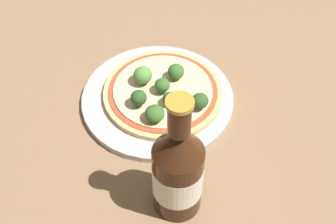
# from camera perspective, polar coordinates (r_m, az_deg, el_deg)

# --- Properties ---
(ground_plane) EXTENTS (3.00, 3.00, 0.00)m
(ground_plane) POSITION_cam_1_polar(r_m,az_deg,el_deg) (0.82, 0.80, 1.46)
(ground_plane) COLOR #846647
(plate) EXTENTS (0.26, 0.26, 0.01)m
(plate) POSITION_cam_1_polar(r_m,az_deg,el_deg) (0.81, -1.27, 1.61)
(plate) COLOR #B2B7B2
(plate) RESTS_ON ground_plane
(pizza) EXTENTS (0.21, 0.21, 0.01)m
(pizza) POSITION_cam_1_polar(r_m,az_deg,el_deg) (0.81, -0.63, 2.44)
(pizza) COLOR tan
(pizza) RESTS_ON plate
(broccoli_floret_0) EXTENTS (0.03, 0.03, 0.03)m
(broccoli_floret_0) POSITION_cam_1_polar(r_m,az_deg,el_deg) (0.81, 0.98, 4.95)
(broccoli_floret_0) COLOR #89A866
(broccoli_floret_0) RESTS_ON pizza
(broccoli_floret_1) EXTENTS (0.03, 0.03, 0.03)m
(broccoli_floret_1) POSITION_cam_1_polar(r_m,az_deg,el_deg) (0.80, -3.10, 4.50)
(broccoli_floret_1) COLOR #89A866
(broccoli_floret_1) RESTS_ON pizza
(broccoli_floret_2) EXTENTS (0.03, 0.03, 0.03)m
(broccoli_floret_2) POSITION_cam_1_polar(r_m,az_deg,el_deg) (0.76, 3.93, 1.37)
(broccoli_floret_2) COLOR #89A866
(broccoli_floret_2) RESTS_ON pizza
(broccoli_floret_3) EXTENTS (0.03, 0.03, 0.03)m
(broccoli_floret_3) POSITION_cam_1_polar(r_m,az_deg,el_deg) (0.75, -1.63, -0.20)
(broccoli_floret_3) COLOR #89A866
(broccoli_floret_3) RESTS_ON pizza
(broccoli_floret_4) EXTENTS (0.03, 0.03, 0.03)m
(broccoli_floret_4) POSITION_cam_1_polar(r_m,az_deg,el_deg) (0.77, -3.60, 1.73)
(broccoli_floret_4) COLOR #89A866
(broccoli_floret_4) RESTS_ON pizza
(broccoli_floret_5) EXTENTS (0.03, 0.03, 0.03)m
(broccoli_floret_5) POSITION_cam_1_polar(r_m,az_deg,el_deg) (0.79, -0.71, 3.28)
(broccoli_floret_5) COLOR #89A866
(broccoli_floret_5) RESTS_ON pizza
(broccoli_floret_6) EXTENTS (0.02, 0.02, 0.02)m
(broccoli_floret_6) POSITION_cam_1_polar(r_m,az_deg,el_deg) (0.77, 0.21, 1.64)
(broccoli_floret_6) COLOR #89A866
(broccoli_floret_6) RESTS_ON pizza
(beer_bottle) EXTENTS (0.07, 0.07, 0.22)m
(beer_bottle) POSITION_cam_1_polar(r_m,az_deg,el_deg) (0.63, 1.21, -7.07)
(beer_bottle) COLOR #381E0F
(beer_bottle) RESTS_ON ground_plane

